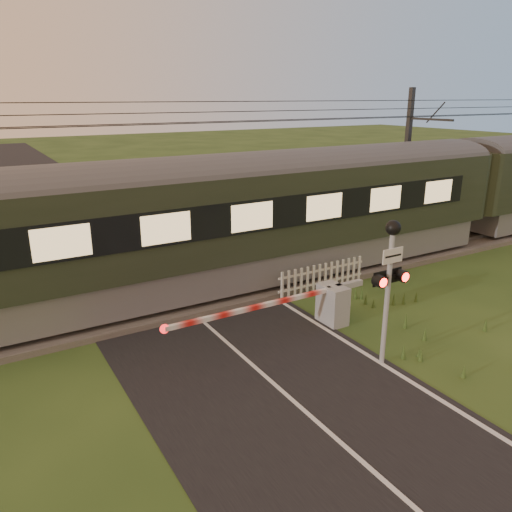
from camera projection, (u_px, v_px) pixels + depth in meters
ground at (291, 400)px, 10.78m from camera, size 160.00×160.00×0.00m
road at (298, 404)px, 10.60m from camera, size 6.00×140.00×0.03m
track_bed at (177, 297)px, 16.09m from camera, size 140.00×3.40×0.39m
overhead_wires at (167, 115)px, 14.36m from camera, size 120.00×0.62×0.62m
train at (461, 189)px, 21.88m from camera, size 45.04×3.11×4.20m
boom_gate at (326, 304)px, 14.14m from camera, size 6.19×0.88×1.17m
crossing_signal at (390, 268)px, 11.49m from camera, size 0.92×0.37×3.61m
picket_fence at (322, 278)px, 16.53m from camera, size 3.44×0.08×1.01m
catenary_mast at (407, 160)px, 22.85m from camera, size 0.21×2.45×6.63m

